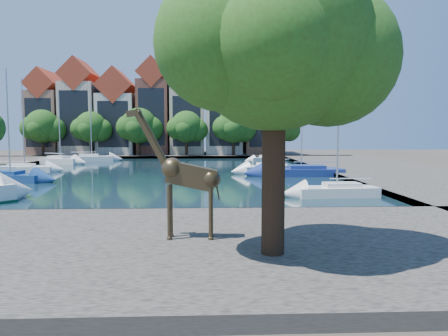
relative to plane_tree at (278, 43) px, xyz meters
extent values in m
plane|color=#38332B|center=(-7.62, 9.01, -7.67)|extent=(160.00, 160.00, 0.00)
cube|color=black|center=(-7.62, 33.01, -7.63)|extent=(38.00, 50.00, 0.08)
cube|color=#55504A|center=(-7.62, 2.01, -7.42)|extent=(50.00, 14.00, 0.50)
cube|color=#55504A|center=(-7.62, 65.01, -7.42)|extent=(60.00, 16.00, 0.50)
cube|color=#55504A|center=(17.38, 33.01, -7.42)|extent=(14.00, 52.00, 0.50)
cylinder|color=#332114|center=(-0.12, 0.01, -4.42)|extent=(0.80, 0.80, 5.50)
sphere|color=#274814|center=(-0.12, 0.01, 0.25)|extent=(6.40, 6.40, 6.40)
sphere|color=#274814|center=(1.80, 0.31, -0.39)|extent=(4.80, 4.80, 4.80)
sphere|color=#274814|center=(-1.88, -0.39, -0.07)|extent=(4.48, 4.48, 4.48)
cube|color=#8C614C|center=(-30.62, 65.01, -1.67)|extent=(5.39, 9.00, 11.00)
cube|color=#A93E21|center=(-30.62, 65.01, 5.04)|extent=(5.44, 9.18, 5.44)
cube|color=black|center=(-30.62, 60.53, -1.67)|extent=(4.40, 0.05, 8.25)
cube|color=#C6B198|center=(-24.62, 65.01, -0.92)|extent=(5.88, 9.00, 12.50)
cube|color=#A93E21|center=(-24.62, 65.01, 6.65)|extent=(5.94, 9.18, 5.94)
cube|color=black|center=(-24.62, 60.53, -0.92)|extent=(4.80, 0.05, 9.38)
cube|color=beige|center=(-18.12, 65.01, -1.92)|extent=(6.37, 9.00, 10.50)
cube|color=#A93E21|center=(-18.12, 65.01, 4.76)|extent=(6.43, 9.18, 6.43)
cube|color=black|center=(-18.12, 60.53, -1.92)|extent=(5.20, 0.05, 7.88)
cube|color=brown|center=(-11.62, 65.01, -0.67)|extent=(5.39, 9.00, 13.00)
cube|color=#A93E21|center=(-11.62, 65.01, 7.04)|extent=(5.44, 9.18, 5.44)
cube|color=black|center=(-11.62, 60.53, -0.67)|extent=(4.40, 0.05, 9.75)
cube|color=tan|center=(-5.62, 65.01, -1.42)|extent=(5.88, 9.00, 11.50)
cube|color=#A93E21|center=(-5.62, 65.01, 5.65)|extent=(5.94, 9.18, 5.94)
cube|color=black|center=(-5.62, 60.53, -1.42)|extent=(4.80, 0.05, 8.62)
cube|color=beige|center=(0.88, 65.01, -1.17)|extent=(6.37, 9.00, 12.00)
cube|color=#A93E21|center=(0.88, 65.01, 6.26)|extent=(6.43, 9.18, 6.43)
cube|color=black|center=(0.88, 60.53, -1.17)|extent=(5.20, 0.05, 9.00)
cube|color=brown|center=(7.38, 65.01, -1.92)|extent=(5.39, 9.00, 10.50)
cube|color=#A93E21|center=(7.38, 65.01, 4.54)|extent=(5.44, 9.18, 5.44)
cube|color=black|center=(7.38, 60.53, -1.92)|extent=(4.40, 0.05, 7.88)
cylinder|color=#332114|center=(-29.62, 59.51, -5.57)|extent=(0.50, 0.50, 3.20)
sphere|color=#163810|center=(-29.62, 59.51, -2.29)|extent=(5.60, 5.60, 5.60)
sphere|color=#163810|center=(-27.94, 59.81, -2.85)|extent=(4.20, 4.20, 4.20)
sphere|color=#163810|center=(-31.16, 59.11, -2.57)|extent=(3.92, 3.92, 3.92)
cylinder|color=#332114|center=(-21.62, 59.51, -5.57)|extent=(0.50, 0.50, 3.20)
sphere|color=#163810|center=(-21.62, 59.51, -2.41)|extent=(5.20, 5.20, 5.20)
sphere|color=#163810|center=(-20.06, 59.81, -2.93)|extent=(3.90, 3.90, 3.90)
sphere|color=#163810|center=(-23.05, 59.11, -2.67)|extent=(3.64, 3.64, 3.64)
cylinder|color=#332114|center=(-13.62, 59.51, -5.57)|extent=(0.50, 0.50, 3.20)
sphere|color=#163810|center=(-13.62, 59.51, -2.17)|extent=(6.00, 6.00, 6.00)
sphere|color=#163810|center=(-11.82, 59.81, -2.77)|extent=(4.50, 4.50, 4.50)
sphere|color=#163810|center=(-15.27, 59.11, -2.47)|extent=(4.20, 4.20, 4.20)
cylinder|color=#332114|center=(-5.62, 59.51, -5.57)|extent=(0.50, 0.50, 3.20)
sphere|color=#163810|center=(-5.62, 59.51, -2.35)|extent=(5.40, 5.40, 5.40)
sphere|color=#163810|center=(-4.00, 59.81, -2.89)|extent=(4.05, 4.05, 4.05)
sphere|color=#163810|center=(-7.10, 59.11, -2.62)|extent=(3.78, 3.78, 3.78)
cylinder|color=#332114|center=(2.38, 59.51, -5.57)|extent=(0.50, 0.50, 3.20)
sphere|color=#163810|center=(2.38, 59.51, -2.23)|extent=(5.80, 5.80, 5.80)
sphere|color=#163810|center=(4.12, 59.81, -2.81)|extent=(4.35, 4.35, 4.35)
sphere|color=#163810|center=(0.79, 59.11, -2.52)|extent=(4.06, 4.06, 4.06)
cylinder|color=#332114|center=(10.38, 59.51, -5.57)|extent=(0.50, 0.50, 3.20)
sphere|color=#163810|center=(10.38, 59.51, -2.41)|extent=(5.20, 5.20, 5.20)
sphere|color=#163810|center=(11.94, 59.81, -2.93)|extent=(3.90, 3.90, 3.90)
sphere|color=#163810|center=(8.95, 59.11, -2.67)|extent=(3.64, 3.64, 3.64)
cylinder|color=#3B301D|center=(-3.86, 2.10, -6.11)|extent=(0.16, 0.16, 2.12)
cylinder|color=#3B301D|center=(-3.83, 2.54, -6.11)|extent=(0.16, 0.16, 2.12)
cylinder|color=#3B301D|center=(-2.24, 2.01, -6.11)|extent=(0.16, 0.16, 2.12)
cylinder|color=#3B301D|center=(-2.22, 2.45, -6.11)|extent=(0.16, 0.16, 2.12)
cube|color=#3B301D|center=(-2.99, 2.27, -4.69)|extent=(2.09, 0.67, 1.24)
cylinder|color=#3B301D|center=(-4.49, 2.36, -3.31)|extent=(1.37, 0.38, 2.20)
cube|color=#3B301D|center=(-5.22, 2.40, -2.24)|extent=(0.60, 0.21, 0.34)
cube|color=navy|center=(-20.20, 25.52, -7.14)|extent=(6.75, 3.70, 0.91)
cube|color=navy|center=(-20.20, 25.52, -6.83)|extent=(3.09, 2.19, 0.50)
cylinder|color=#B2B2B7|center=(-20.20, 25.52, -2.16)|extent=(0.12, 0.12, 9.46)
cube|color=white|center=(-22.62, 34.72, -7.17)|extent=(6.08, 2.34, 0.84)
cube|color=white|center=(-22.62, 34.72, -6.89)|extent=(2.68, 1.58, 0.47)
cylinder|color=#B2B2B7|center=(-22.62, 34.72, -2.09)|extent=(0.11, 0.11, 9.70)
cube|color=silver|center=(-22.62, 46.76, -7.09)|extent=(6.35, 4.28, 1.00)
cube|color=silver|center=(-22.62, 46.76, -6.76)|extent=(2.99, 2.38, 0.56)
cylinder|color=#B2B2B7|center=(-22.62, 46.76, -2.08)|extent=(0.13, 0.13, 9.45)
cube|color=silver|center=(-19.62, 51.83, -7.11)|extent=(6.67, 3.50, 0.96)
cube|color=silver|center=(-19.62, 51.83, -6.79)|extent=(3.04, 2.10, 0.54)
cylinder|color=#B2B2B7|center=(-19.62, 51.83, -2.42)|extent=(0.13, 0.13, 8.85)
cube|color=silver|center=(6.83, 15.40, -7.15)|extent=(5.76, 2.33, 0.89)
cube|color=silver|center=(6.83, 15.40, -6.85)|extent=(2.55, 1.54, 0.50)
cylinder|color=#B2B2B7|center=(6.83, 15.40, -1.65)|extent=(0.12, 0.12, 10.49)
cube|color=navy|center=(7.38, 29.39, -7.10)|extent=(8.40, 3.01, 0.99)
cube|color=navy|center=(7.38, 29.39, -6.77)|extent=(3.68, 2.09, 0.55)
cylinder|color=#B2B2B7|center=(7.38, 29.39, -0.30)|extent=(0.13, 0.13, 13.03)
cube|color=white|center=(4.38, 32.82, -7.09)|extent=(6.51, 4.22, 1.00)
cube|color=white|center=(4.38, 32.82, -6.76)|extent=(3.05, 2.37, 0.55)
cylinder|color=#B2B2B7|center=(4.38, 32.82, -2.23)|extent=(0.13, 0.13, 9.17)
cube|color=silver|center=(6.44, 49.16, -7.15)|extent=(4.98, 3.04, 0.89)
cube|color=silver|center=(6.44, 49.16, -6.85)|extent=(2.31, 1.74, 0.49)
cylinder|color=#B2B2B7|center=(6.44, 49.16, -3.00)|extent=(0.12, 0.12, 7.80)
camera|label=1|loc=(-2.45, -14.76, -2.89)|focal=35.00mm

